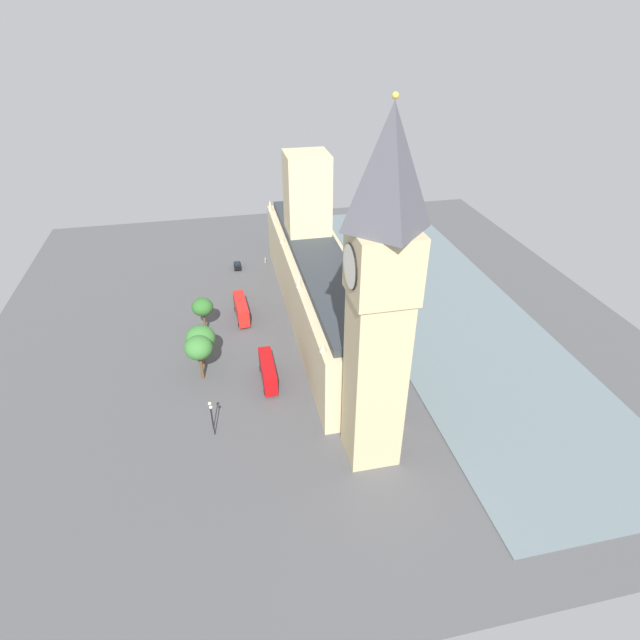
{
  "coord_description": "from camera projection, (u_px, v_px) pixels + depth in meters",
  "views": [
    {
      "loc": [
        18.88,
        98.36,
        62.94
      ],
      "look_at": [
        1.0,
        14.81,
        9.03
      ],
      "focal_mm": 28.25,
      "sensor_mm": 36.0,
      "label": 1
    }
  ],
  "objects": [
    {
      "name": "ground_plane",
      "position": [
        311.0,
        319.0,
        118.27
      ],
      "size": [
        144.62,
        144.62,
        0.0
      ],
      "primitive_type": "plane",
      "color": "#4C4C4F"
    },
    {
      "name": "river_thames",
      "position": [
        441.0,
        304.0,
        124.01
      ],
      "size": [
        36.27,
        130.16,
        0.25
      ],
      "primitive_type": "cube",
      "color": "slate",
      "rests_on": "ground"
    },
    {
      "name": "parliament_building",
      "position": [
        317.0,
        277.0,
        115.32
      ],
      "size": [
        14.09,
        74.62,
        34.96
      ],
      "color": "#CCBA8E",
      "rests_on": "ground"
    },
    {
      "name": "clock_tower",
      "position": [
        380.0,
        303.0,
        68.4
      ],
      "size": [
        8.82,
        8.82,
        54.88
      ],
      "color": "tan",
      "rests_on": "ground"
    },
    {
      "name": "car_black_by_river_gate",
      "position": [
        237.0,
        266.0,
        140.41
      ],
      "size": [
        2.05,
        4.16,
        1.74
      ],
      "rotation": [
        0.0,
        0.0,
        3.12
      ],
      "color": "black",
      "rests_on": "ground"
    },
    {
      "name": "car_yellow_cab_trailing",
      "position": [
        239.0,
        297.0,
        125.4
      ],
      "size": [
        2.03,
        4.39,
        1.74
      ],
      "rotation": [
        0.0,
        0.0,
        3.19
      ],
      "color": "gold",
      "rests_on": "ground"
    },
    {
      "name": "double_decker_bus_midblock",
      "position": [
        241.0,
        309.0,
        117.19
      ],
      "size": [
        3.07,
        10.61,
        4.75
      ],
      "rotation": [
        0.0,
        0.0,
        0.05
      ],
      "color": "red",
      "rests_on": "ground"
    },
    {
      "name": "double_decker_bus_under_trees",
      "position": [
        268.0,
        371.0,
        97.37
      ],
      "size": [
        2.66,
        10.5,
        4.75
      ],
      "rotation": [
        0.0,
        0.0,
        3.14
      ],
      "color": "#B20C0F",
      "rests_on": "ground"
    },
    {
      "name": "pedestrian_opposite_hall",
      "position": [
        265.0,
        260.0,
        143.68
      ],
      "size": [
        0.68,
        0.68,
        1.65
      ],
      "rotation": [
        0.0,
        0.0,
        0.77
      ],
      "color": "gray",
      "rests_on": "ground"
    },
    {
      "name": "plane_tree_corner",
      "position": [
        201.0,
        338.0,
        99.75
      ],
      "size": [
        5.9,
        5.9,
        9.17
      ],
      "color": "brown",
      "rests_on": "ground"
    },
    {
      "name": "plane_tree_leading",
      "position": [
        199.0,
        348.0,
        95.69
      ],
      "size": [
        5.36,
        5.36,
        9.72
      ],
      "color": "brown",
      "rests_on": "ground"
    },
    {
      "name": "plane_tree_far_end",
      "position": [
        202.0,
        307.0,
        109.92
      ],
      "size": [
        4.64,
        4.64,
        8.7
      ],
      "color": "brown",
      "rests_on": "ground"
    },
    {
      "name": "street_lamp_near_tower",
      "position": [
        211.0,
        410.0,
        85.62
      ],
      "size": [
        0.56,
        0.56,
        6.03
      ],
      "color": "black",
      "rests_on": "ground"
    },
    {
      "name": "street_lamp_kerbside",
      "position": [
        212.0,
        415.0,
        84.26
      ],
      "size": [
        0.56,
        0.56,
        6.51
      ],
      "color": "black",
      "rests_on": "ground"
    }
  ]
}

